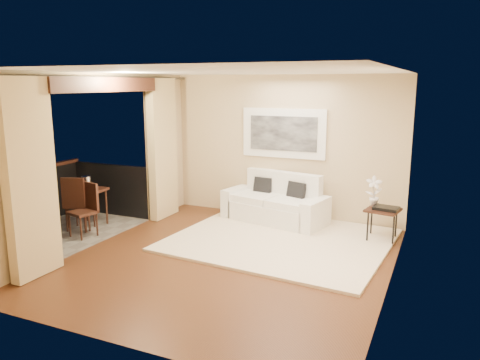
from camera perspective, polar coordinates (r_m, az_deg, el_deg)
The scene contains 18 objects.
floor at distance 6.96m, azimuth -1.37°, elevation -9.70°, with size 5.00×5.00×0.00m, color #573019.
room_shell at distance 7.64m, azimuth -16.34°, elevation 11.10°, with size 5.00×6.40×5.00m.
balcony at distance 8.77m, azimuth -21.36°, elevation -4.74°, with size 1.81×2.60×1.17m.
curtains at distance 7.72m, azimuth -15.73°, elevation 2.30°, with size 0.16×4.80×2.64m.
artwork at distance 8.83m, azimuth 5.33°, elevation 5.69°, with size 1.62×0.07×0.92m.
rug at distance 7.77m, azimuth 4.95°, elevation -7.26°, with size 3.35×2.92×0.04m, color #FCEBCA.
sofa at distance 8.71m, azimuth 4.46°, elevation -3.07°, with size 2.03×1.19×0.92m.
side_table at distance 7.95m, azimuth 17.02°, elevation -3.81°, with size 0.58×0.58×0.54m.
tray at distance 7.90m, azimuth 17.39°, elevation -3.30°, with size 0.38×0.28×0.05m, color black.
orchid at distance 8.01m, azimuth 16.01°, elevation -1.33°, with size 0.27×0.18×0.51m, color white.
bistro_table at distance 8.83m, azimuth -18.21°, elevation -1.60°, with size 0.61×0.61×0.68m.
balcony_chair_far at distance 8.58m, azimuth -19.32°, elevation -2.29°, with size 0.51×0.51×0.97m.
balcony_chair_near at distance 8.31m, azimuth -18.17°, elevation -2.96°, with size 0.47×0.47×0.90m.
ice_bucket at distance 8.97m, azimuth -18.21°, elevation -0.19°, with size 0.18×0.18×0.20m, color white.
candle at distance 8.88m, azimuth -17.25°, elevation -0.68°, with size 0.06×0.06×0.07m, color red.
vase at distance 8.70m, azimuth -19.09°, elevation -0.67°, with size 0.04×0.04×0.18m, color silver.
glass_a at distance 8.69m, azimuth -18.04°, elevation -0.82°, with size 0.06×0.06×0.12m, color silver.
glass_b at distance 8.66m, azimuth -17.47°, elevation -0.82°, with size 0.06×0.06×0.12m, color silver.
Camera 1 is at (2.78, -5.85, 2.55)m, focal length 35.00 mm.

